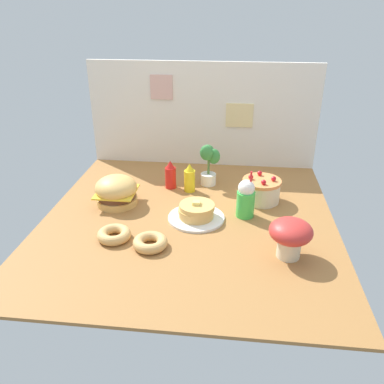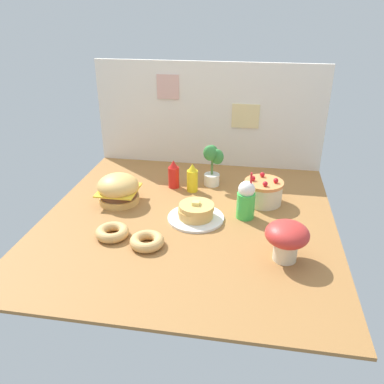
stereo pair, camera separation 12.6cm
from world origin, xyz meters
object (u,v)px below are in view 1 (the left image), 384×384
(burger, at_px, (116,191))
(donut_chocolate, at_px, (150,242))
(ketchup_bottle, at_px, (171,175))
(cream_soda_cup, at_px, (246,199))
(layer_cake, at_px, (261,190))
(donut_pink_glaze, at_px, (114,234))
(mushroom_stool, at_px, (290,235))
(pancake_stack, at_px, (196,213))
(mustard_bottle, at_px, (190,178))
(potted_plant, at_px, (209,163))

(burger, height_order, donut_chocolate, burger)
(ketchup_bottle, height_order, cream_soda_cup, cream_soda_cup)
(layer_cake, height_order, donut_chocolate, layer_cake)
(donut_pink_glaze, distance_m, donut_chocolate, 0.24)
(donut_pink_glaze, relative_size, mushroom_stool, 0.85)
(mushroom_stool, bearing_deg, pancake_stack, 147.01)
(cream_soda_cup, xyz_separation_m, mushroom_stool, (0.24, -0.44, 0.01))
(pancake_stack, distance_m, ketchup_bottle, 0.53)
(ketchup_bottle, bearing_deg, mustard_bottle, -15.38)
(pancake_stack, relative_size, cream_soda_cup, 1.13)
(burger, height_order, layer_cake, burger)
(mushroom_stool, bearing_deg, ketchup_bottle, 134.33)
(pancake_stack, distance_m, donut_pink_glaze, 0.56)
(burger, distance_m, potted_plant, 0.75)
(burger, bearing_deg, mustard_bottle, 28.85)
(ketchup_bottle, distance_m, mustard_bottle, 0.16)
(layer_cake, height_order, cream_soda_cup, cream_soda_cup)
(ketchup_bottle, distance_m, mushroom_stool, 1.16)
(mustard_bottle, height_order, mushroom_stool, mushroom_stool)
(donut_chocolate, bearing_deg, donut_pink_glaze, 165.47)
(cream_soda_cup, bearing_deg, donut_pink_glaze, -154.34)
(layer_cake, height_order, potted_plant, potted_plant)
(mustard_bottle, xyz_separation_m, mushroom_stool, (0.65, -0.78, 0.04))
(layer_cake, height_order, mustard_bottle, mustard_bottle)
(burger, height_order, potted_plant, potted_plant)
(mushroom_stool, bearing_deg, donut_chocolate, 179.87)
(pancake_stack, xyz_separation_m, donut_pink_glaze, (-0.47, -0.30, -0.01))
(ketchup_bottle, bearing_deg, potted_plant, 18.54)
(pancake_stack, distance_m, mustard_bottle, 0.44)
(layer_cake, distance_m, ketchup_bottle, 0.70)
(cream_soda_cup, bearing_deg, potted_plant, 120.28)
(pancake_stack, bearing_deg, burger, 165.36)
(ketchup_bottle, height_order, mustard_bottle, same)
(burger, distance_m, donut_pink_glaze, 0.47)
(donut_chocolate, distance_m, potted_plant, 0.97)
(burger, relative_size, mushroom_stool, 1.21)
(ketchup_bottle, relative_size, potted_plant, 0.66)
(pancake_stack, xyz_separation_m, donut_chocolate, (-0.23, -0.36, -0.01))
(mustard_bottle, height_order, donut_pink_glaze, mustard_bottle)
(pancake_stack, bearing_deg, potted_plant, 85.98)
(ketchup_bottle, bearing_deg, layer_cake, -12.25)
(burger, xyz_separation_m, pancake_stack, (0.58, -0.15, -0.05))
(burger, bearing_deg, layer_cake, 9.09)
(donut_chocolate, bearing_deg, pancake_stack, 57.09)
(burger, xyz_separation_m, mustard_bottle, (0.49, 0.27, 0.00))
(ketchup_bottle, relative_size, mustard_bottle, 1.00)
(ketchup_bottle, relative_size, donut_pink_glaze, 1.08)
(layer_cake, xyz_separation_m, potted_plant, (-0.39, 0.24, 0.09))
(layer_cake, relative_size, mustard_bottle, 1.25)
(mustard_bottle, distance_m, mushroom_stool, 1.02)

